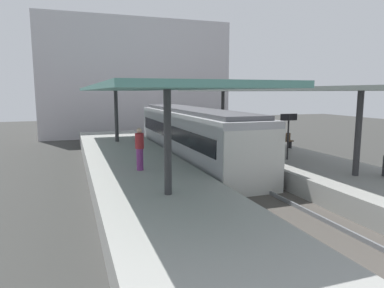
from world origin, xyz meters
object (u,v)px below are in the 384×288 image
platform_bench (281,140)px  passenger_near_bench (250,135)px  commuter_train (193,136)px  passenger_mid_platform (140,148)px  platform_sign (288,126)px

platform_bench → passenger_near_bench: passenger_near_bench is taller
commuter_train → passenger_mid_platform: bearing=-130.5°
passenger_mid_platform → commuter_train: bearing=49.5°
passenger_near_bench → passenger_mid_platform: size_ratio=0.91×
platform_bench → passenger_mid_platform: (-8.76, -2.88, 0.46)m
platform_bench → passenger_near_bench: size_ratio=0.87×
commuter_train → passenger_near_bench: (2.96, -1.38, 0.10)m
platform_sign → passenger_mid_platform: size_ratio=1.25×
commuter_train → platform_sign: 5.79m
passenger_near_bench → platform_sign: bearing=-86.2°
commuter_train → passenger_near_bench: bearing=-24.9°
commuter_train → platform_bench: 5.11m
commuter_train → platform_sign: (3.18, -4.75, 0.90)m
passenger_near_bench → passenger_mid_platform: (-6.95, -3.30, 0.09)m
commuter_train → platform_bench: commuter_train is taller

